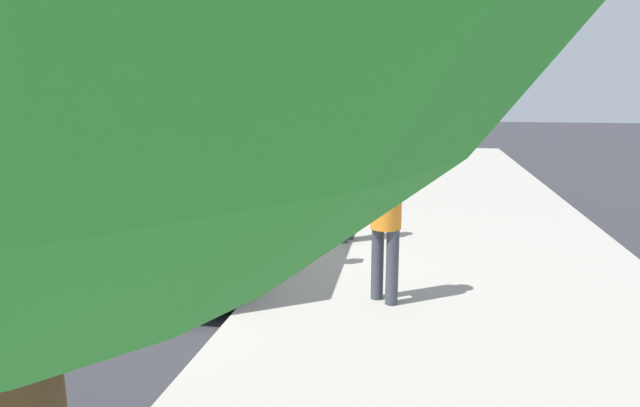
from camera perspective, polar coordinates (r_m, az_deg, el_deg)
ground_plane at (r=8.44m, az=-10.15°, el=-5.56°), size 80.00×80.00×0.00m
sidewalk_slab at (r=7.90m, az=14.43°, el=-6.37°), size 5.00×32.00×0.15m
parking_meter_near at (r=7.07m, az=-2.39°, el=1.13°), size 0.14×0.18×1.52m
parking_meter_far at (r=12.51m, az=3.47°, el=5.73°), size 0.14×0.18×1.52m
pedestrian_in_orange at (r=5.98m, az=6.94°, el=-1.01°), size 0.34×0.34×1.77m
pedestrian_in_yellow at (r=8.45m, az=2.87°, el=2.78°), size 0.34×0.35×1.77m
parked_van at (r=8.32m, az=-11.15°, el=2.34°), size 2.26×5.25×2.15m
parked_sedan_ahead at (r=16.21m, az=-0.85°, el=5.57°), size 2.09×4.47×1.65m
traffic_light_corner at (r=20.81m, az=-17.19°, el=14.05°), size 2.48×0.42×5.20m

